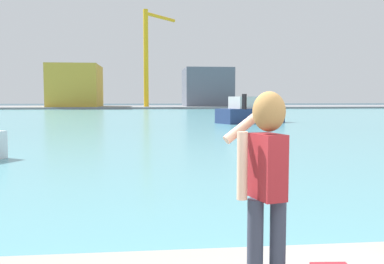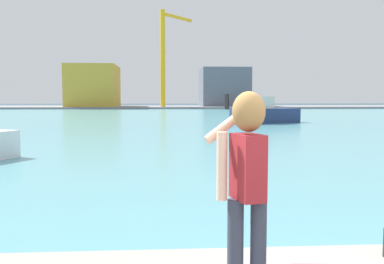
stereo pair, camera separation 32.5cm
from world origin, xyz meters
The scene contains 8 objects.
ground_plane centered at (0.00, 50.00, 0.00)m, with size 220.00×220.00×0.00m, color #334751.
harbor_water centered at (0.00, 52.00, 0.01)m, with size 140.00×100.00×0.02m, color #599EA8.
far_shore_dock centered at (0.00, 92.00, 0.20)m, with size 140.00×20.00×0.41m, color gray.
person_photographer centered at (-0.70, 0.91, 1.69)m, with size 0.54×0.54×1.74m.
boat_moored_2 centered at (7.62, 35.16, 0.88)m, with size 6.71×4.84×2.38m.
warehouse_left centered at (-16.48, 90.29, 4.78)m, with size 10.10×13.62×8.74m, color gold.
warehouse_right centered at (12.07, 92.98, 4.60)m, with size 10.41×11.98×8.39m, color slate.
port_crane centered at (-0.98, 86.95, 12.14)m, with size 7.07×8.58×19.83m.
Camera 1 is at (-1.71, -2.60, 2.31)m, focal length 39.81 mm.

